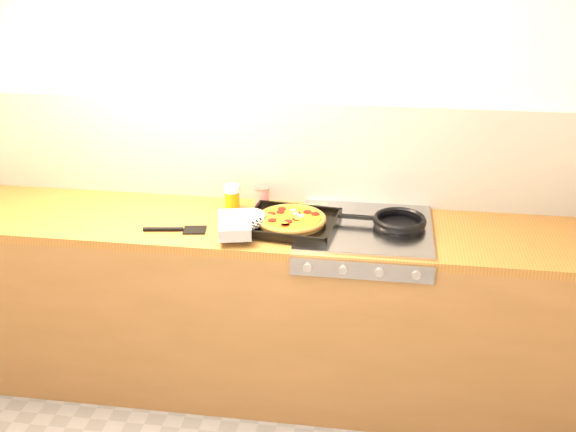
% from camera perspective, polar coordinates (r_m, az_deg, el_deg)
% --- Properties ---
extents(room_shell, '(3.20, 3.20, 3.20)m').
position_cam_1_polar(room_shell, '(3.29, -0.95, 5.43)').
color(room_shell, white).
rests_on(room_shell, ground).
extents(counter_run, '(3.20, 0.62, 0.90)m').
position_cam_1_polar(counter_run, '(3.32, -1.67, -7.68)').
color(counter_run, brown).
rests_on(counter_run, ground).
extents(stovetop, '(0.60, 0.56, 0.02)m').
position_cam_1_polar(stovetop, '(3.07, 6.53, -1.00)').
color(stovetop, '#A2A2A7').
rests_on(stovetop, counter_run).
extents(pizza_on_tray, '(0.55, 0.45, 0.07)m').
position_cam_1_polar(pizza_on_tray, '(3.03, -1.02, -0.41)').
color(pizza_on_tray, black).
rests_on(pizza_on_tray, stovetop).
extents(frying_pan, '(0.40, 0.25, 0.04)m').
position_cam_1_polar(frying_pan, '(3.07, 9.32, -0.49)').
color(frying_pan, black).
rests_on(frying_pan, stovetop).
extents(tomato_can, '(0.08, 0.08, 0.10)m').
position_cam_1_polar(tomato_can, '(3.27, -2.23, 1.62)').
color(tomato_can, '#9E0C11').
rests_on(tomato_can, counter_run).
extents(juice_glass, '(0.07, 0.07, 0.12)m').
position_cam_1_polar(juice_glass, '(3.24, -4.76, 1.58)').
color(juice_glass, orange).
rests_on(juice_glass, counter_run).
extents(wooden_spoon, '(0.30, 0.08, 0.02)m').
position_cam_1_polar(wooden_spoon, '(3.28, 1.45, 0.92)').
color(wooden_spoon, '#AB8048').
rests_on(wooden_spoon, counter_run).
extents(black_spatula, '(0.29, 0.10, 0.02)m').
position_cam_1_polar(black_spatula, '(3.07, -9.43, -1.12)').
color(black_spatula, black).
rests_on(black_spatula, counter_run).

